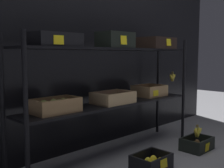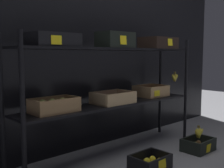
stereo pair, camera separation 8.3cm
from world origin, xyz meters
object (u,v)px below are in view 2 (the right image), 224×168
(display_rack, at_px, (112,76))
(crate_ground_kiwi, at_px, (198,146))
(crate_ground_lemon, at_px, (150,164))
(banana_bunch_loose, at_px, (198,133))

(display_rack, relative_size, crate_ground_kiwi, 6.52)
(display_rack, bearing_deg, crate_ground_lemon, -90.69)
(crate_ground_lemon, relative_size, crate_ground_kiwi, 0.99)
(display_rack, bearing_deg, crate_ground_kiwi, -34.72)
(banana_bunch_loose, bearing_deg, crate_ground_kiwi, 25.28)
(display_rack, height_order, crate_ground_lemon, display_rack)
(crate_ground_lemon, xyz_separation_m, crate_ground_kiwi, (0.69, -0.02, -0.00))
(crate_ground_kiwi, height_order, banana_bunch_loose, banana_bunch_loose)
(display_rack, relative_size, banana_bunch_loose, 13.75)
(display_rack, bearing_deg, banana_bunch_loose, -35.29)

